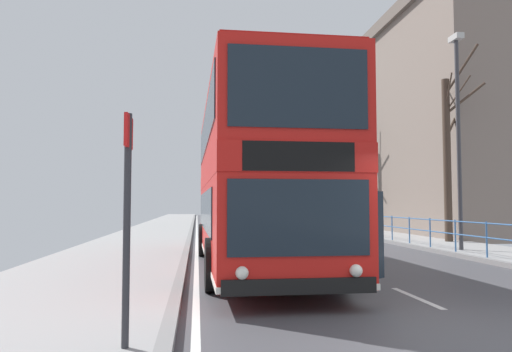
{
  "coord_description": "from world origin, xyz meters",
  "views": [
    {
      "loc": [
        -3.95,
        -5.76,
        1.69
      ],
      "look_at": [
        -2.5,
        5.98,
        2.38
      ],
      "focal_mm": 33.7,
      "sensor_mm": 36.0,
      "label": 1
    }
  ],
  "objects_px": {
    "bus_stop_sign_near": "(127,202)",
    "background_building_00": "(418,164)",
    "bare_tree_far_00": "(346,173)",
    "background_building_01": "(366,164)",
    "bare_tree_far_02": "(316,187)",
    "background_bus_far_lane": "(290,205)",
    "background_building_02": "(505,123)",
    "bare_tree_far_01": "(448,152)",
    "double_decker_bus_main": "(254,180)",
    "street_lamp_far_side": "(458,124)"
  },
  "relations": [
    {
      "from": "double_decker_bus_main",
      "to": "background_building_02",
      "type": "xyz_separation_m",
      "value": [
        16.16,
        13.03,
        4.07
      ]
    },
    {
      "from": "street_lamp_far_side",
      "to": "background_building_01",
      "type": "relative_size",
      "value": 0.41
    },
    {
      "from": "background_building_01",
      "to": "bare_tree_far_02",
      "type": "bearing_deg",
      "value": -122.41
    },
    {
      "from": "bare_tree_far_00",
      "to": "background_building_01",
      "type": "bearing_deg",
      "value": 67.28
    },
    {
      "from": "bare_tree_far_00",
      "to": "background_building_01",
      "type": "height_order",
      "value": "background_building_01"
    },
    {
      "from": "bus_stop_sign_near",
      "to": "background_building_00",
      "type": "relative_size",
      "value": 0.22
    },
    {
      "from": "bare_tree_far_01",
      "to": "background_building_01",
      "type": "xyz_separation_m",
      "value": [
        9.07,
        34.73,
        2.51
      ]
    },
    {
      "from": "bare_tree_far_00",
      "to": "background_building_02",
      "type": "height_order",
      "value": "background_building_02"
    },
    {
      "from": "street_lamp_far_side",
      "to": "bare_tree_far_01",
      "type": "distance_m",
      "value": 3.86
    },
    {
      "from": "background_bus_far_lane",
      "to": "background_building_02",
      "type": "distance_m",
      "value": 15.16
    },
    {
      "from": "bare_tree_far_02",
      "to": "background_building_02",
      "type": "relative_size",
      "value": 0.46
    },
    {
      "from": "background_bus_far_lane",
      "to": "bare_tree_far_02",
      "type": "xyz_separation_m",
      "value": [
        2.71,
        2.89,
        1.39
      ]
    },
    {
      "from": "background_bus_far_lane",
      "to": "bare_tree_far_00",
      "type": "height_order",
      "value": "bare_tree_far_00"
    },
    {
      "from": "bare_tree_far_01",
      "to": "background_building_00",
      "type": "bearing_deg",
      "value": 67.42
    },
    {
      "from": "street_lamp_far_side",
      "to": "bare_tree_far_01",
      "type": "height_order",
      "value": "bare_tree_far_01"
    },
    {
      "from": "background_bus_far_lane",
      "to": "background_building_00",
      "type": "bearing_deg",
      "value": 19.07
    },
    {
      "from": "bare_tree_far_02",
      "to": "background_building_02",
      "type": "height_order",
      "value": "background_building_02"
    },
    {
      "from": "background_building_01",
      "to": "bus_stop_sign_near",
      "type": "bearing_deg",
      "value": -112.82
    },
    {
      "from": "bare_tree_far_01",
      "to": "background_building_02",
      "type": "distance_m",
      "value": 10.0
    },
    {
      "from": "double_decker_bus_main",
      "to": "bare_tree_far_02",
      "type": "bearing_deg",
      "value": 72.44
    },
    {
      "from": "bus_stop_sign_near",
      "to": "background_building_02",
      "type": "relative_size",
      "value": 0.18
    },
    {
      "from": "street_lamp_far_side",
      "to": "bare_tree_far_02",
      "type": "relative_size",
      "value": 1.18
    },
    {
      "from": "double_decker_bus_main",
      "to": "background_bus_far_lane",
      "type": "xyz_separation_m",
      "value": [
        5.34,
        22.54,
        -0.66
      ]
    },
    {
      "from": "background_bus_far_lane",
      "to": "double_decker_bus_main",
      "type": "bearing_deg",
      "value": -103.33
    },
    {
      "from": "bare_tree_far_00",
      "to": "background_building_01",
      "type": "distance_m",
      "value": 26.71
    },
    {
      "from": "background_bus_far_lane",
      "to": "background_building_02",
      "type": "relative_size",
      "value": 0.75
    },
    {
      "from": "bare_tree_far_00",
      "to": "bare_tree_far_02",
      "type": "relative_size",
      "value": 1.19
    },
    {
      "from": "double_decker_bus_main",
      "to": "background_building_02",
      "type": "relative_size",
      "value": 0.77
    },
    {
      "from": "bare_tree_far_00",
      "to": "street_lamp_far_side",
      "type": "bearing_deg",
      "value": -91.45
    },
    {
      "from": "bare_tree_far_02",
      "to": "background_building_01",
      "type": "relative_size",
      "value": 0.35
    },
    {
      "from": "street_lamp_far_side",
      "to": "bare_tree_far_02",
      "type": "distance_m",
      "value": 22.47
    },
    {
      "from": "bare_tree_far_02",
      "to": "background_building_01",
      "type": "distance_m",
      "value": 19.01
    },
    {
      "from": "background_building_00",
      "to": "background_building_02",
      "type": "distance_m",
      "value": 13.8
    },
    {
      "from": "bus_stop_sign_near",
      "to": "street_lamp_far_side",
      "type": "bearing_deg",
      "value": 46.03
    },
    {
      "from": "bare_tree_far_02",
      "to": "background_bus_far_lane",
      "type": "bearing_deg",
      "value": -133.15
    },
    {
      "from": "background_bus_far_lane",
      "to": "bare_tree_far_02",
      "type": "bearing_deg",
      "value": 46.85
    },
    {
      "from": "background_bus_far_lane",
      "to": "bare_tree_far_00",
      "type": "xyz_separation_m",
      "value": [
        2.48,
        -5.82,
        1.97
      ]
    },
    {
      "from": "street_lamp_far_side",
      "to": "background_building_02",
      "type": "distance_m",
      "value": 13.4
    },
    {
      "from": "background_bus_far_lane",
      "to": "background_building_01",
      "type": "bearing_deg",
      "value": 55.72
    },
    {
      "from": "street_lamp_far_side",
      "to": "bare_tree_far_02",
      "type": "bearing_deg",
      "value": 88.53
    },
    {
      "from": "background_building_02",
      "to": "bare_tree_far_01",
      "type": "bearing_deg",
      "value": -137.57
    },
    {
      "from": "bare_tree_far_01",
      "to": "bare_tree_far_02",
      "type": "bearing_deg",
      "value": 92.91
    },
    {
      "from": "street_lamp_far_side",
      "to": "bare_tree_far_01",
      "type": "xyz_separation_m",
      "value": [
        1.54,
        3.49,
        -0.59
      ]
    },
    {
      "from": "background_bus_far_lane",
      "to": "bus_stop_sign_near",
      "type": "distance_m",
      "value": 30.55
    },
    {
      "from": "background_building_00",
      "to": "background_building_01",
      "type": "xyz_separation_m",
      "value": [
        0.66,
        14.51,
        1.22
      ]
    },
    {
      "from": "bare_tree_far_02",
      "to": "bare_tree_far_01",
      "type": "bearing_deg",
      "value": -87.09
    },
    {
      "from": "street_lamp_far_side",
      "to": "background_building_01",
      "type": "height_order",
      "value": "background_building_01"
    },
    {
      "from": "street_lamp_far_side",
      "to": "background_bus_far_lane",
      "type": "bearing_deg",
      "value": 96.23
    },
    {
      "from": "double_decker_bus_main",
      "to": "background_building_02",
      "type": "distance_m",
      "value": 21.15
    },
    {
      "from": "bare_tree_far_02",
      "to": "street_lamp_far_side",
      "type": "bearing_deg",
      "value": -91.47
    }
  ]
}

